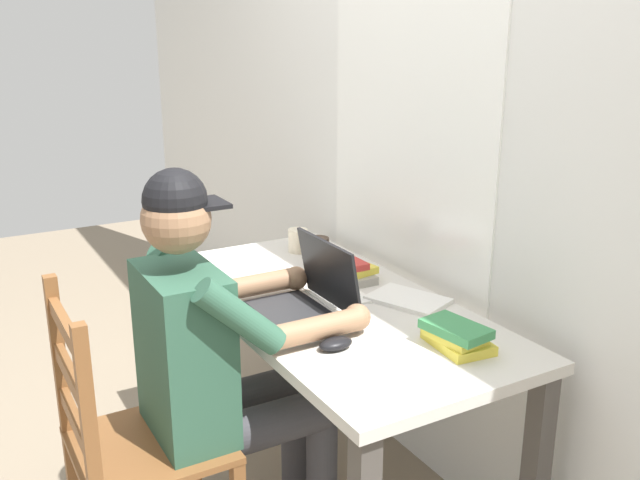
# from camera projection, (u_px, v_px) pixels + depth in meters

# --- Properties ---
(back_wall) EXTENTS (6.00, 0.08, 2.60)m
(back_wall) POSITION_uv_depth(u_px,v_px,m) (440.00, 119.00, 2.32)
(back_wall) COLOR silver
(back_wall) RESTS_ON ground
(desk) EXTENTS (1.41, 0.68, 0.73)m
(desk) POSITION_uv_depth(u_px,v_px,m) (330.00, 329.00, 2.31)
(desk) COLOR beige
(desk) RESTS_ON ground
(seated_person) EXTENTS (0.50, 0.60, 1.24)m
(seated_person) POSITION_uv_depth(u_px,v_px,m) (219.00, 352.00, 2.05)
(seated_person) COLOR #2D5642
(seated_person) RESTS_ON ground
(wooden_chair) EXTENTS (0.42, 0.42, 0.93)m
(wooden_chair) POSITION_uv_depth(u_px,v_px,m) (130.00, 446.00, 1.98)
(wooden_chair) COLOR brown
(wooden_chair) RESTS_ON ground
(laptop) EXTENTS (0.33, 0.27, 0.23)m
(laptop) POSITION_uv_depth(u_px,v_px,m) (306.00, 298.00, 2.16)
(laptop) COLOR black
(laptop) RESTS_ON desk
(computer_mouse) EXTENTS (0.06, 0.10, 0.03)m
(computer_mouse) POSITION_uv_depth(u_px,v_px,m) (336.00, 344.00, 1.93)
(computer_mouse) COLOR black
(computer_mouse) RESTS_ON desk
(coffee_mug_white) EXTENTS (0.12, 0.08, 0.09)m
(coffee_mug_white) POSITION_uv_depth(u_px,v_px,m) (298.00, 241.00, 2.77)
(coffee_mug_white) COLOR beige
(coffee_mug_white) RESTS_ON desk
(coffee_mug_dark) EXTENTS (0.12, 0.09, 0.10)m
(coffee_mug_dark) POSITION_uv_depth(u_px,v_px,m) (318.00, 251.00, 2.63)
(coffee_mug_dark) COLOR #38281E
(coffee_mug_dark) RESTS_ON desk
(book_stack_main) EXTENTS (0.21, 0.16, 0.07)m
(book_stack_main) POSITION_uv_depth(u_px,v_px,m) (457.00, 336.00, 1.94)
(book_stack_main) COLOR gold
(book_stack_main) RESTS_ON desk
(book_stack_side) EXTENTS (0.19, 0.16, 0.08)m
(book_stack_side) POSITION_uv_depth(u_px,v_px,m) (349.00, 270.00, 2.46)
(book_stack_side) COLOR gray
(book_stack_side) RESTS_ON desk
(paper_pile_near_laptop) EXTENTS (0.25, 0.18, 0.01)m
(paper_pile_near_laptop) POSITION_uv_depth(u_px,v_px,m) (336.00, 293.00, 2.34)
(paper_pile_near_laptop) COLOR white
(paper_pile_near_laptop) RESTS_ON desk
(paper_pile_back_corner) EXTENTS (0.29, 0.24, 0.01)m
(paper_pile_back_corner) POSITION_uv_depth(u_px,v_px,m) (408.00, 300.00, 2.27)
(paper_pile_back_corner) COLOR white
(paper_pile_back_corner) RESTS_ON desk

